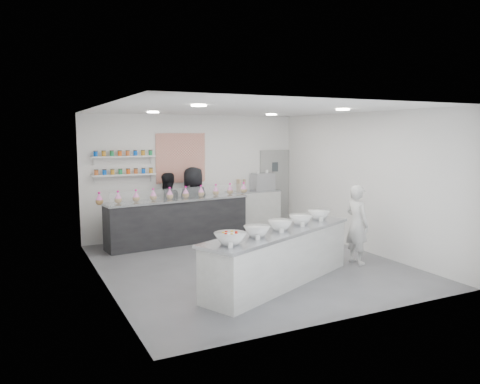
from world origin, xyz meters
The scene contains 26 objects.
floor centered at (0.00, 0.00, 0.00)m, with size 6.00×6.00×0.00m, color #515156.
ceiling centered at (0.00, 0.00, 3.00)m, with size 6.00×6.00×0.00m, color white.
back_wall centered at (0.00, 3.00, 1.50)m, with size 5.50×5.50×0.00m, color white.
left_wall centered at (-2.75, 0.00, 1.50)m, with size 6.00×6.00×0.00m, color white.
right_wall centered at (2.75, 0.00, 1.50)m, with size 6.00×6.00×0.00m, color white.
back_door centered at (2.30, 2.97, 1.05)m, with size 0.88×0.04×2.10m, color gray.
pattern_panel centered at (-0.35, 2.98, 1.95)m, with size 1.25×0.03×1.20m, color #B42C11.
jar_shelf_lower centered at (-1.75, 2.90, 1.60)m, with size 1.45×0.22×0.04m, color silver.
jar_shelf_upper centered at (-1.75, 2.90, 2.02)m, with size 1.45×0.22×0.04m, color silver.
preserve_jars centered at (-1.75, 2.88, 1.88)m, with size 1.45×0.10×0.56m, color #CF6129, non-canonical shape.
downlight_0 centered at (-1.40, -1.00, 2.98)m, with size 0.24×0.24×0.02m, color white.
downlight_1 centered at (1.40, -1.00, 2.98)m, with size 0.24×0.24×0.02m, color white.
downlight_2 centered at (-1.40, 1.60, 2.98)m, with size 0.24×0.24×0.02m, color white.
downlight_3 centered at (1.40, 1.60, 2.98)m, with size 0.24×0.24×0.02m, color white.
prep_counter centered at (-0.05, -1.26, 0.46)m, with size 3.41×0.77×0.93m, color beige.
back_bar centered at (-0.67, 2.28, 0.53)m, with size 3.40×0.62×1.05m, color black.
sneeze_guard centered at (-0.64, 1.99, 1.20)m, with size 3.35×0.01×0.29m, color white.
espresso_ledge centered at (1.55, 2.78, 0.53)m, with size 1.44×0.46×1.07m, color beige.
espresso_machine centered at (1.82, 2.78, 1.28)m, with size 0.56×0.39×0.43m, color #93969E.
cup_stacks centered at (1.20, 2.78, 1.22)m, with size 0.24×0.24×0.31m, color #948961, non-canonical shape.
prep_bowls centered at (-0.05, -1.26, 1.01)m, with size 3.03×0.53×0.17m, color white, non-canonical shape.
label_cards centered at (-0.28, -1.74, 0.96)m, with size 2.66×0.04×0.07m, color white, non-canonical shape.
cookie_bags centered at (-0.67, 2.28, 1.19)m, with size 3.76×0.16×0.28m, color #FF72D8, non-canonical shape.
woman_prep centered at (1.95, -0.84, 0.78)m, with size 0.57×0.37×1.56m, color silver.
staff_left centered at (-0.84, 2.60, 0.82)m, with size 0.80×0.62×1.64m, color black.
staff_right centered at (-0.20, 2.53, 0.88)m, with size 0.86×0.56×1.76m, color black.
Camera 1 is at (-4.07, -7.92, 2.56)m, focal length 35.00 mm.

